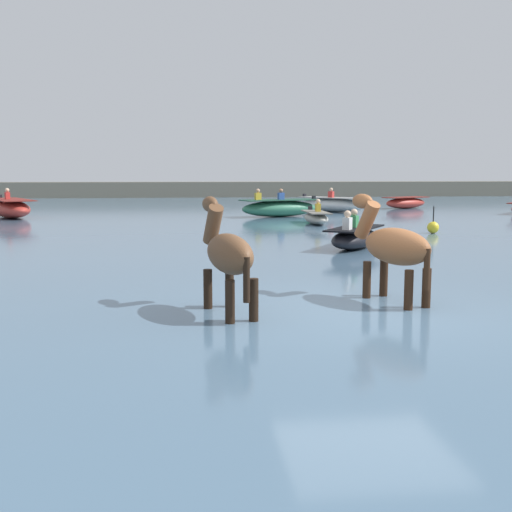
# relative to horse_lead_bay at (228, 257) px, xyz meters

# --- Properties ---
(ground_plane) EXTENTS (120.00, 120.00, 0.00)m
(ground_plane) POSITION_rel_horse_lead_bay_xyz_m (2.03, -0.09, -1.17)
(ground_plane) COLOR gray
(water_surface) EXTENTS (90.00, 90.00, 0.37)m
(water_surface) POSITION_rel_horse_lead_bay_xyz_m (2.03, 9.91, -0.99)
(water_surface) COLOR slate
(water_surface) RESTS_ON ground
(horse_lead_bay) EXTENTS (0.82, 1.82, 1.98)m
(horse_lead_bay) POSITION_rel_horse_lead_bay_xyz_m (0.00, 0.00, 0.00)
(horse_lead_bay) COLOR brown
(horse_lead_bay) RESTS_ON ground
(horse_trailing_chestnut) EXTENTS (0.96, 1.81, 1.99)m
(horse_trailing_chestnut) POSITION_rel_horse_lead_bay_xyz_m (2.55, 0.52, 0.01)
(horse_trailing_chestnut) COLOR brown
(horse_trailing_chestnut) RESTS_ON ground
(boat_distant_west) EXTENTS (3.05, 4.15, 1.28)m
(boat_distant_west) POSITION_rel_horse_lead_bay_xyz_m (-8.05, 19.57, -0.40)
(boat_distant_west) COLOR #BC382D
(boat_distant_west) RESTS_ON water_surface
(boat_mid_outer) EXTENTS (3.35, 3.55, 1.19)m
(boat_mid_outer) POSITION_rel_horse_lead_bay_xyz_m (6.77, 21.93, -0.45)
(boat_mid_outer) COLOR silver
(boat_mid_outer) RESTS_ON water_surface
(boat_mid_channel) EXTENTS (2.97, 2.25, 0.62)m
(boat_mid_channel) POSITION_rel_horse_lead_bay_xyz_m (11.40, 24.29, -0.50)
(boat_mid_channel) COLOR #BC382D
(boat_mid_channel) RESTS_ON water_surface
(boat_near_starboard) EXTENTS (3.82, 2.37, 1.24)m
(boat_near_starboard) POSITION_rel_horse_lead_bay_xyz_m (3.63, 18.78, -0.42)
(boat_near_starboard) COLOR #337556
(boat_near_starboard) RESTS_ON water_surface
(boat_far_offshore) EXTENTS (0.83, 2.58, 0.95)m
(boat_far_offshore) POSITION_rel_horse_lead_bay_xyz_m (4.42, 14.80, -0.56)
(boat_far_offshore) COLOR #B2AD9E
(boat_far_offshore) RESTS_ON water_surface
(boat_near_port) EXTENTS (2.16, 2.62, 1.02)m
(boat_near_port) POSITION_rel_horse_lead_bay_xyz_m (3.81, 7.15, -0.52)
(boat_near_port) COLOR black
(boat_near_port) RESTS_ON water_surface
(channel_buoy) EXTENTS (0.38, 0.38, 0.87)m
(channel_buoy) POSITION_rel_horse_lead_bay_xyz_m (7.40, 10.76, -0.61)
(channel_buoy) COLOR yellow
(channel_buoy) RESTS_ON water_surface
(far_shoreline) EXTENTS (80.00, 2.40, 1.55)m
(far_shoreline) POSITION_rel_horse_lead_bay_xyz_m (2.03, 41.16, -0.39)
(far_shoreline) COLOR #706B5B
(far_shoreline) RESTS_ON ground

